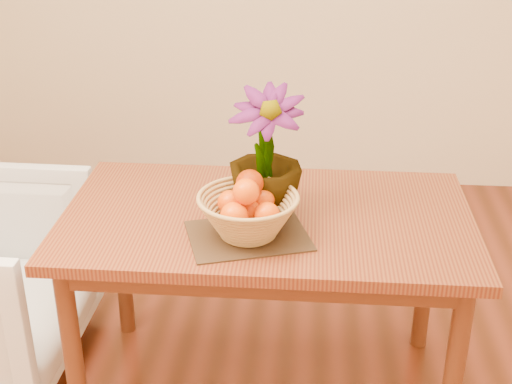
{
  "coord_description": "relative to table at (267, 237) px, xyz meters",
  "views": [
    {
      "loc": [
        0.14,
        -1.86,
        1.86
      ],
      "look_at": [
        -0.03,
        0.18,
        0.89
      ],
      "focal_mm": 50.0,
      "sensor_mm": 36.0,
      "label": 1
    }
  ],
  "objects": [
    {
      "name": "potted_plant",
      "position": [
        -0.01,
        -0.0,
        0.31
      ],
      "size": [
        0.27,
        0.27,
        0.44
      ],
      "primitive_type": "imported",
      "rotation": [
        0.0,
        0.0,
        -0.1
      ],
      "color": "#194112",
      "rests_on": "table"
    },
    {
      "name": "orange_pile",
      "position": [
        -0.05,
        -0.16,
        0.22
      ],
      "size": [
        0.2,
        0.21,
        0.16
      ],
      "rotation": [
        0.0,
        0.0,
        0.42
      ],
      "color": "#E44503",
      "rests_on": "wicker_basket"
    },
    {
      "name": "wicker_basket",
      "position": [
        -0.05,
        -0.16,
        0.16
      ],
      "size": [
        0.33,
        0.33,
        0.13
      ],
      "color": "#A67C45",
      "rests_on": "placemat"
    },
    {
      "name": "table",
      "position": [
        0.0,
        0.0,
        0.0
      ],
      "size": [
        1.4,
        0.8,
        0.75
      ],
      "color": "brown",
      "rests_on": "floor"
    },
    {
      "name": "placemat",
      "position": [
        -0.05,
        -0.16,
        0.09
      ],
      "size": [
        0.44,
        0.38,
        0.01
      ],
      "primitive_type": "cube",
      "rotation": [
        0.0,
        0.0,
        0.31
      ],
      "color": "#362413",
      "rests_on": "table"
    }
  ]
}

